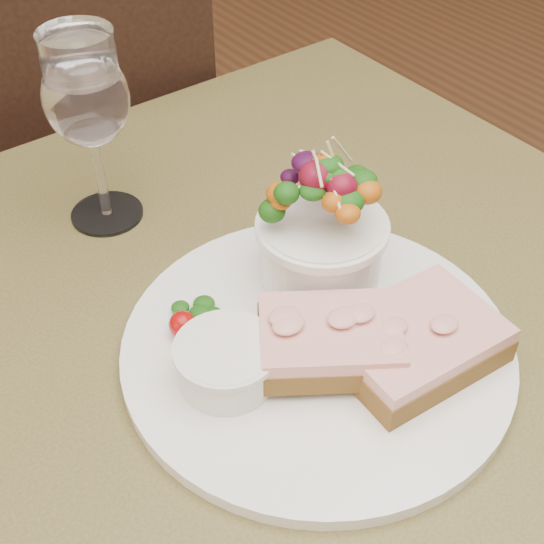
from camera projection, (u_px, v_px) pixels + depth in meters
cafe_table at (275, 414)px, 0.69m from camera, size 0.80×0.80×0.75m
chair_far at (77, 288)px, 1.33m from camera, size 0.49×0.49×0.90m
dinner_plate at (317, 347)px, 0.60m from camera, size 0.31×0.31×0.01m
sandwich_front at (416, 341)px, 0.58m from camera, size 0.13×0.10×0.03m
sandwich_back at (330, 340)px, 0.57m from camera, size 0.13×0.13×0.03m
ramekin at (227, 362)px, 0.56m from camera, size 0.07×0.07×0.04m
salad_bowl at (322, 224)px, 0.62m from camera, size 0.10×0.10×0.13m
garnish at (189, 317)px, 0.61m from camera, size 0.05×0.04×0.02m
wine_glass at (87, 103)px, 0.66m from camera, size 0.08×0.08×0.18m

